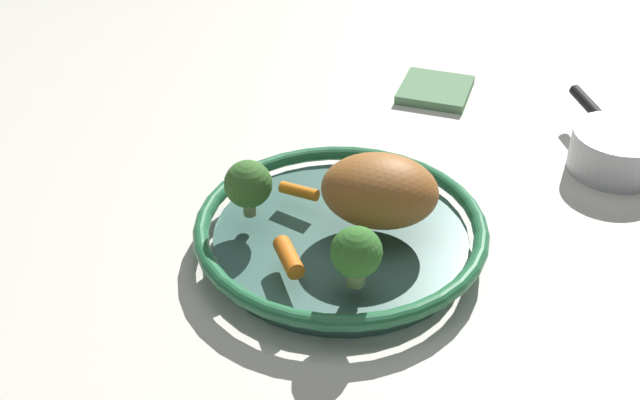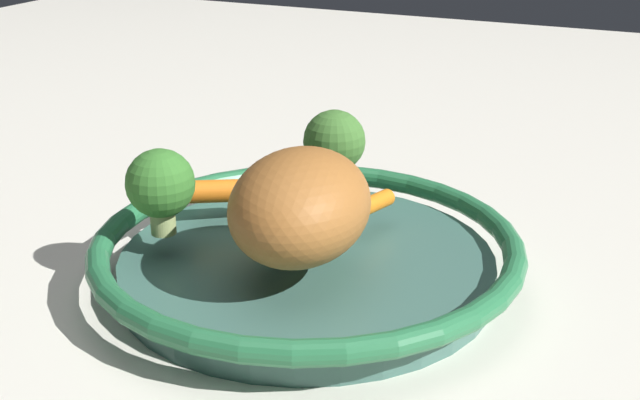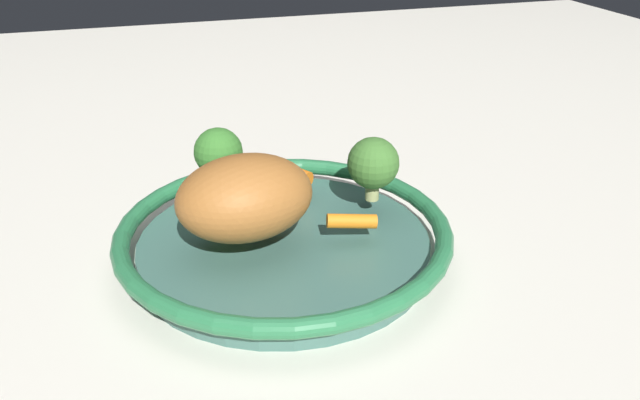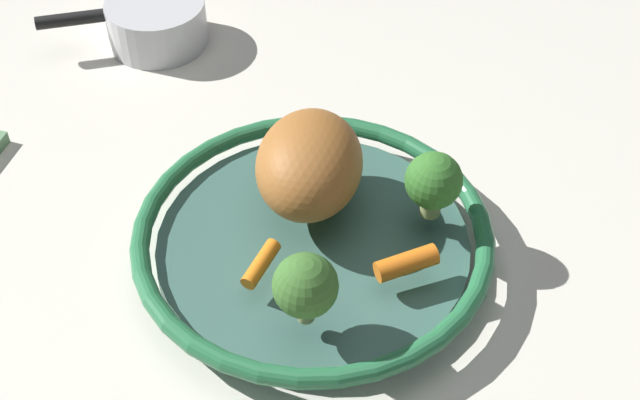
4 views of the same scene
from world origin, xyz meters
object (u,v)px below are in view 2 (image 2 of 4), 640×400
Objects in this scene: baby_carrot_center at (372,204)px; broccoli_floret_edge at (334,142)px; roast_chicken_piece at (300,206)px; broccoli_floret_mid at (160,185)px; baby_carrot_right at (223,191)px; serving_bowl at (307,256)px.

broccoli_floret_edge is (-0.04, -0.05, 0.03)m from baby_carrot_center.
roast_chicken_piece is at bearing -8.98° from baby_carrot_center.
broccoli_floret_edge reaches higher than broccoli_floret_mid.
baby_carrot_right is 0.13m from baby_carrot_center.
broccoli_floret_edge reaches higher than baby_carrot_center.
baby_carrot_center reaches higher than serving_bowl.
serving_bowl is at bearing -160.50° from roast_chicken_piece.
roast_chicken_piece is 0.15m from broccoli_floret_edge.
broccoli_floret_edge is (-0.07, 0.07, 0.03)m from baby_carrot_right.
serving_bowl is 0.12m from broccoli_floret_edge.
baby_carrot_center is 0.71× the size of broccoli_floret_edge.
broccoli_floret_mid is 0.98× the size of broccoli_floret_edge.
roast_chicken_piece is 1.90× the size of broccoli_floret_edge.
baby_carrot_center is (-0.10, 0.02, -0.03)m from roast_chicken_piece.
baby_carrot_center is at bearing 51.73° from broccoli_floret_edge.
broccoli_floret_mid reaches higher than baby_carrot_center.
roast_chicken_piece is at bearing 57.07° from baby_carrot_right.
roast_chicken_piece is 1.94× the size of broccoli_floret_mid.
broccoli_floret_edge is at bearing -167.71° from serving_bowl.
serving_bowl is 0.10m from baby_carrot_right.
baby_carrot_right reaches higher than serving_bowl.
broccoli_floret_mid is at bearing -65.18° from serving_bowl.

